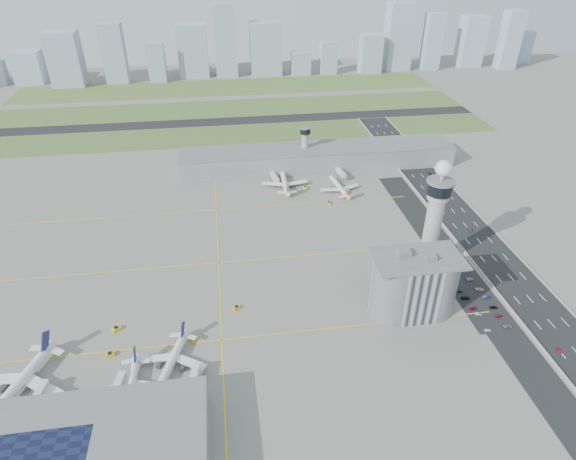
{
  "coord_description": "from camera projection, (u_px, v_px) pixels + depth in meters",
  "views": [
    {
      "loc": [
        -33.11,
        -190.95,
        159.14
      ],
      "look_at": [
        0.0,
        35.0,
        15.0
      ],
      "focal_mm": 30.0,
      "sensor_mm": 36.0,
      "label": 1
    }
  ],
  "objects": [
    {
      "name": "ground",
      "position": [
        298.0,
        290.0,
        248.77
      ],
      "size": [
        1000.0,
        1000.0,
        0.0
      ],
      "primitive_type": "plane",
      "color": "gray"
    },
    {
      "name": "grass_strip_0",
      "position": [
        236.0,
        135.0,
        434.56
      ],
      "size": [
        480.0,
        50.0,
        0.08
      ],
      "primitive_type": "cube",
      "color": "#455D2C",
      "rests_on": "ground"
    },
    {
      "name": "grass_strip_1",
      "position": [
        232.0,
        109.0,
        497.31
      ],
      "size": [
        480.0,
        60.0,
        0.08
      ],
      "primitive_type": "cube",
      "color": "#4B642F",
      "rests_on": "ground"
    },
    {
      "name": "grass_strip_2",
      "position": [
        229.0,
        87.0,
        564.25
      ],
      "size": [
        480.0,
        70.0,
        0.08
      ],
      "primitive_type": "cube",
      "color": "#596F34",
      "rests_on": "ground"
    },
    {
      "name": "runway",
      "position": [
        234.0,
        121.0,
        465.5
      ],
      "size": [
        480.0,
        22.0,
        0.1
      ],
      "primitive_type": "cube",
      "color": "black",
      "rests_on": "ground"
    },
    {
      "name": "highway",
      "position": [
        505.0,
        271.0,
        262.85
      ],
      "size": [
        28.0,
        500.0,
        0.1
      ],
      "primitive_type": "cube",
      "color": "black",
      "rests_on": "ground"
    },
    {
      "name": "barrier_left",
      "position": [
        481.0,
        272.0,
        260.84
      ],
      "size": [
        0.6,
        500.0,
        1.2
      ],
      "primitive_type": "cube",
      "color": "#9E9E99",
      "rests_on": "ground"
    },
    {
      "name": "barrier_right",
      "position": [
        529.0,
        268.0,
        264.27
      ],
      "size": [
        0.6,
        500.0,
        1.2
      ],
      "primitive_type": "cube",
      "color": "#9E9E99",
      "rests_on": "ground"
    },
    {
      "name": "landside_road",
      "position": [
        470.0,
        286.0,
        251.42
      ],
      "size": [
        18.0,
        260.0,
        0.08
      ],
      "primitive_type": "cube",
      "color": "black",
      "rests_on": "ground"
    },
    {
      "name": "parking_lot",
      "position": [
        478.0,
        302.0,
        241.13
      ],
      "size": [
        20.0,
        44.0,
        0.1
      ],
      "primitive_type": "cube",
      "color": "black",
      "rests_on": "ground"
    },
    {
      "name": "taxiway_line_h_0",
      "position": [
        222.0,
        340.0,
        218.77
      ],
      "size": [
        260.0,
        0.6,
        0.01
      ],
      "primitive_type": "cube",
      "color": "yellow",
      "rests_on": "ground"
    },
    {
      "name": "taxiway_line_h_1",
      "position": [
        219.0,
        263.0,
        268.97
      ],
      "size": [
        260.0,
        0.6,
        0.01
      ],
      "primitive_type": "cube",
      "color": "yellow",
      "rests_on": "ground"
    },
    {
      "name": "taxiway_line_h_2",
      "position": [
        216.0,
        210.0,
        319.17
      ],
      "size": [
        260.0,
        0.6,
        0.01
      ],
      "primitive_type": "cube",
      "color": "yellow",
      "rests_on": "ground"
    },
    {
      "name": "taxiway_line_v",
      "position": [
        219.0,
        263.0,
        268.97
      ],
      "size": [
        0.6,
        260.0,
        0.01
      ],
      "primitive_type": "cube",
      "color": "yellow",
      "rests_on": "ground"
    },
    {
      "name": "control_tower",
      "position": [
        435.0,
        214.0,
        245.59
      ],
      "size": [
        14.0,
        14.0,
        64.5
      ],
      "color": "#ADAAA5",
      "rests_on": "ground"
    },
    {
      "name": "secondary_tower",
      "position": [
        305.0,
        144.0,
        367.92
      ],
      "size": [
        8.6,
        8.6,
        31.9
      ],
      "color": "#ADAAA5",
      "rests_on": "ground"
    },
    {
      "name": "admin_building",
      "position": [
        413.0,
        284.0,
        228.58
      ],
      "size": [
        42.0,
        24.0,
        33.5
      ],
      "color": "#B2B2B7",
      "rests_on": "ground"
    },
    {
      "name": "terminal_pier",
      "position": [
        318.0,
        157.0,
        373.29
      ],
      "size": [
        210.0,
        32.0,
        15.8
      ],
      "color": "gray",
      "rests_on": "ground"
    },
    {
      "name": "near_terminal",
      "position": [
        85.0,
        449.0,
        165.92
      ],
      "size": [
        84.0,
        42.0,
        13.0
      ],
      "color": "gray",
      "rests_on": "ground"
    },
    {
      "name": "airplane_near_a",
      "position": [
        15.0,
        381.0,
        190.93
      ],
      "size": [
        52.47,
        56.59,
        12.88
      ],
      "primitive_type": null,
      "rotation": [
        0.0,
        0.0,
        -1.92
      ],
      "color": "white",
      "rests_on": "ground"
    },
    {
      "name": "airplane_near_b",
      "position": [
        130.0,
        386.0,
        190.73
      ],
      "size": [
        30.81,
        35.87,
        9.77
      ],
      "primitive_type": null,
      "rotation": [
        0.0,
        0.0,
        -1.6
      ],
      "color": "white",
      "rests_on": "ground"
    },
    {
      "name": "airplane_near_c",
      "position": [
        171.0,
        359.0,
        202.67
      ],
      "size": [
        40.1,
        43.67,
        10.13
      ],
      "primitive_type": null,
      "rotation": [
        0.0,
        0.0,
        -1.87
      ],
      "color": "white",
      "rests_on": "ground"
    },
    {
      "name": "airplane_far_a",
      "position": [
        285.0,
        179.0,
        346.46
      ],
      "size": [
        35.7,
        41.5,
        11.27
      ],
      "primitive_type": null,
      "rotation": [
        0.0,
        0.0,
        1.53
      ],
      "color": "white",
      "rests_on": "ground"
    },
    {
      "name": "airplane_far_b",
      "position": [
        339.0,
        184.0,
        340.52
      ],
      "size": [
        33.88,
        38.27,
        9.66
      ],
      "primitive_type": null,
      "rotation": [
        0.0,
        0.0,
        1.71
      ],
      "color": "white",
      "rests_on": "ground"
    },
    {
      "name": "jet_bridge_near_0",
      "position": [
        30.0,
        414.0,
        182.36
      ],
      "size": [
        5.39,
        14.31,
        5.7
      ],
      "primitive_type": null,
      "rotation": [
        0.0,
        0.0,
        1.4
      ],
      "color": "silver",
      "rests_on": "ground"
    },
    {
      "name": "jet_bridge_near_1",
      "position": [
        112.0,
        404.0,
        186.04
      ],
      "size": [
        5.39,
        14.31,
        5.7
      ],
      "primitive_type": null,
      "rotation": [
        0.0,
        0.0,
        1.4
      ],
      "color": "silver",
      "rests_on": "ground"
    },
    {
      "name": "jet_bridge_near_2",
      "position": [
        191.0,
        395.0,
        189.72
      ],
      "size": [
        5.39,
        14.31,
        5.7
      ],
      "primitive_type": null,
      "rotation": [
        0.0,
        0.0,
        1.4
      ],
      "color": "silver",
      "rests_on": "ground"
    },
    {
      "name": "jet_bridge_far_0",
      "position": [
        272.0,
        175.0,
        357.94
      ],
      "size": [
        5.39,
        14.31,
        5.7
      ],
      "primitive_type": null,
      "rotation": [
        0.0,
        0.0,
        -1.4
      ],
      "color": "silver",
      "rests_on": "ground"
    },
    {
      "name": "jet_bridge_far_1",
      "position": [
        337.0,
        171.0,
        364.07
      ],
      "size": [
        5.39,
        14.31,
        5.7
      ],
      "primitive_type": null,
      "rotation": [
        0.0,
        0.0,
        -1.4
      ],
      "color": "silver",
      "rests_on": "ground"
    },
    {
      "name": "tug_0",
      "position": [
        116.0,
        329.0,
        223.46
      ],
      "size": [
        4.45,
        4.1,
        2.13
      ],
      "primitive_type": null,
      "rotation": [
        0.0,
        0.0,
        -1.0
      ],
      "color": "yellow",
      "rests_on": "ground"
    },
    {
      "name": "tug_1",
      "position": [
        110.0,
        354.0,
        210.09
      ],
      "size": [
        4.04,
        3.27,
        2.05
      ],
      "primitive_type": null,
      "rotation": [
        0.0,
        0.0,
        1.84
      ],
      "color": "gold",
      "rests_on": "ground"
    },
    {
      "name": "tug_2",
      "position": [
        194.0,
        337.0,
        218.67
      ],
      "size": [
        4.18,
        4.26,
        2.06
      ],
      "primitive_type": null,
      "rotation": [
        0.0,
        0.0,
        -0.73
      ],
      "color": "#FBA42A",
      "rests_on": "ground"
    },
    {
      "name": "tug_3",
      "position": [
        236.0,
        308.0,
        235.97
      ],
      "size": [
        3.99,
        3.6,
        1.92
      ],
      "primitive_type": null,
      "rotation": [
        0.0,
        0.0,
        -1.06
      ],
      "color": "gold",
      "rests_on": "ground"
    },
    {
      "name": "tug_4",
      "position": [
        305.0,
        187.0,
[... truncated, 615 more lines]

